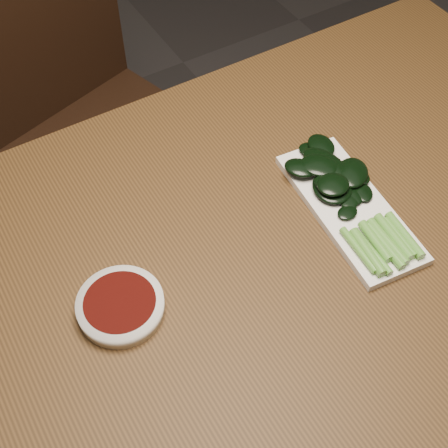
{
  "coord_description": "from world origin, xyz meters",
  "views": [
    {
      "loc": [
        -0.34,
        -0.47,
        1.54
      ],
      "look_at": [
        -0.03,
        0.05,
        0.76
      ],
      "focal_mm": 50.0,
      "sensor_mm": 36.0,
      "label": 1
    }
  ],
  "objects_px": {
    "table": "(254,268)",
    "sauce_bowl": "(121,306)",
    "gai_lan": "(345,191)",
    "chair_far": "(89,120)",
    "serving_plate": "(349,208)"
  },
  "relations": [
    {
      "from": "chair_far",
      "to": "serving_plate",
      "type": "distance_m",
      "value": 0.78
    },
    {
      "from": "table",
      "to": "gai_lan",
      "type": "height_order",
      "value": "gai_lan"
    },
    {
      "from": "sauce_bowl",
      "to": "gai_lan",
      "type": "bearing_deg",
      "value": 0.07
    },
    {
      "from": "table",
      "to": "serving_plate",
      "type": "bearing_deg",
      "value": -7.67
    },
    {
      "from": "table",
      "to": "gai_lan",
      "type": "xyz_separation_m",
      "value": [
        0.17,
        -0.0,
        0.1
      ]
    },
    {
      "from": "chair_far",
      "to": "sauce_bowl",
      "type": "relative_size",
      "value": 7.04
    },
    {
      "from": "table",
      "to": "chair_far",
      "type": "height_order",
      "value": "chair_far"
    },
    {
      "from": "table",
      "to": "serving_plate",
      "type": "distance_m",
      "value": 0.19
    },
    {
      "from": "chair_far",
      "to": "serving_plate",
      "type": "bearing_deg",
      "value": -91.0
    },
    {
      "from": "table",
      "to": "sauce_bowl",
      "type": "distance_m",
      "value": 0.25
    },
    {
      "from": "gai_lan",
      "to": "sauce_bowl",
      "type": "bearing_deg",
      "value": -179.93
    },
    {
      "from": "chair_far",
      "to": "gai_lan",
      "type": "bearing_deg",
      "value": -90.15
    },
    {
      "from": "serving_plate",
      "to": "gai_lan",
      "type": "height_order",
      "value": "gai_lan"
    },
    {
      "from": "chair_far",
      "to": "table",
      "type": "bearing_deg",
      "value": -104.06
    },
    {
      "from": "sauce_bowl",
      "to": "serving_plate",
      "type": "xyz_separation_m",
      "value": [
        0.4,
        -0.02,
        -0.01
      ]
    }
  ]
}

